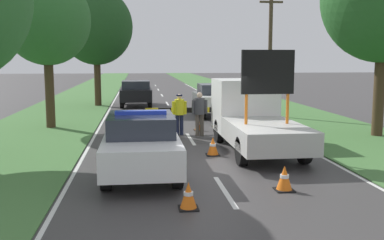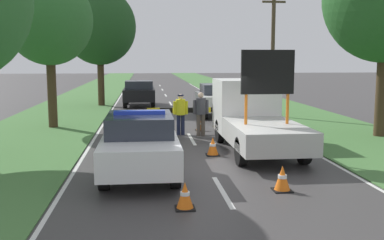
{
  "view_description": "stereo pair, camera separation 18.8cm",
  "coord_description": "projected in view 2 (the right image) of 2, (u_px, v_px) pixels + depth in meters",
  "views": [
    {
      "loc": [
        -1.94,
        -12.33,
        3.03
      ],
      "look_at": [
        -0.27,
        1.55,
        1.1
      ],
      "focal_mm": 42.0,
      "sensor_mm": 36.0,
      "label": 1
    },
    {
      "loc": [
        -1.75,
        -12.35,
        3.03
      ],
      "look_at": [
        -0.27,
        1.55,
        1.1
      ],
      "focal_mm": 42.0,
      "sensor_mm": 36.0,
      "label": 2
    }
  ],
  "objects": [
    {
      "name": "police_officer",
      "position": [
        181.0,
        111.0,
        17.74
      ],
      "size": [
        0.59,
        0.37,
        1.63
      ],
      "rotation": [
        0.0,
        0.0,
        3.14
      ],
      "color": "#191E38",
      "rests_on": "ground"
    },
    {
      "name": "traffic_cone_centre_front",
      "position": [
        128.0,
        122.0,
        19.25
      ],
      "size": [
        0.44,
        0.44,
        0.61
      ],
      "color": "black",
      "rests_on": "ground"
    },
    {
      "name": "police_car",
      "position": [
        140.0,
        142.0,
        11.85
      ],
      "size": [
        1.9,
        4.95,
        1.68
      ],
      "rotation": [
        0.0,
        0.0,
        0.02
      ],
      "color": "white",
      "rests_on": "ground"
    },
    {
      "name": "grass_verge_left",
      "position": [
        81.0,
        101.0,
        31.81
      ],
      "size": [
        4.92,
        120.0,
        0.03
      ],
      "color": "#427038",
      "rests_on": "ground"
    },
    {
      "name": "utility_pole",
      "position": [
        273.0,
        52.0,
        23.01
      ],
      "size": [
        1.2,
        0.2,
        6.51
      ],
      "color": "#473828",
      "rests_on": "ground"
    },
    {
      "name": "traffic_cone_near_truck",
      "position": [
        200.0,
        124.0,
        18.91
      ],
      "size": [
        0.38,
        0.38,
        0.52
      ],
      "color": "black",
      "rests_on": "ground"
    },
    {
      "name": "road_barrier",
      "position": [
        185.0,
        112.0,
        18.36
      ],
      "size": [
        3.15,
        0.08,
        1.02
      ],
      "rotation": [
        0.0,
        0.0,
        0.04
      ],
      "color": "black",
      "rests_on": "ground"
    },
    {
      "name": "roadside_tree_near_left",
      "position": [
        99.0,
        27.0,
        28.19
      ],
      "size": [
        4.56,
        4.56,
        7.4
      ],
      "color": "#42301E",
      "rests_on": "ground"
    },
    {
      "name": "traffic_cone_near_police",
      "position": [
        213.0,
        146.0,
        14.07
      ],
      "size": [
        0.42,
        0.42,
        0.58
      ],
      "color": "black",
      "rests_on": "ground"
    },
    {
      "name": "roadside_tree_mid_left",
      "position": [
        49.0,
        20.0,
        19.11
      ],
      "size": [
        3.7,
        3.7,
        6.61
      ],
      "color": "#42301E",
      "rests_on": "ground"
    },
    {
      "name": "traffic_cone_behind_barrier",
      "position": [
        282.0,
        178.0,
        10.29
      ],
      "size": [
        0.43,
        0.43,
        0.59
      ],
      "color": "black",
      "rests_on": "ground"
    },
    {
      "name": "queued_car_van_white",
      "position": [
        217.0,
        99.0,
        23.7
      ],
      "size": [
        1.91,
        4.2,
        1.69
      ],
      "rotation": [
        0.0,
        0.0,
        3.14
      ],
      "color": "silver",
      "rests_on": "ground"
    },
    {
      "name": "lane_markings",
      "position": [
        177.0,
        114.0,
        24.38
      ],
      "size": [
        7.42,
        58.62,
        0.01
      ],
      "color": "silver",
      "rests_on": "ground"
    },
    {
      "name": "pedestrian_civilian",
      "position": [
        201.0,
        110.0,
        17.52
      ],
      "size": [
        0.62,
        0.39,
        1.72
      ],
      "rotation": [
        0.0,
        0.0,
        0.04
      ],
      "color": "brown",
      "rests_on": "ground"
    },
    {
      "name": "ground_plane",
      "position": [
        207.0,
        166.0,
        12.76
      ],
      "size": [
        160.0,
        160.0,
        0.0
      ],
      "primitive_type": "plane",
      "color": "#3D3A3A"
    },
    {
      "name": "grass_verge_right",
      "position": [
        253.0,
        99.0,
        33.11
      ],
      "size": [
        4.92,
        120.0,
        0.03
      ],
      "color": "#427038",
      "rests_on": "ground"
    },
    {
      "name": "queued_car_sedan_black",
      "position": [
        139.0,
        93.0,
        28.67
      ],
      "size": [
        1.94,
        4.01,
        1.61
      ],
      "rotation": [
        0.0,
        0.0,
        3.14
      ],
      "color": "black",
      "rests_on": "ground"
    },
    {
      "name": "traffic_cone_lane_edge",
      "position": [
        185.0,
        196.0,
        9.05
      ],
      "size": [
        0.4,
        0.4,
        0.56
      ],
      "color": "black",
      "rests_on": "ground"
    },
    {
      "name": "work_truck",
      "position": [
        253.0,
        115.0,
        15.14
      ],
      "size": [
        2.08,
        5.77,
        3.27
      ],
      "rotation": [
        0.0,
        0.0,
        3.11
      ],
      "color": "white",
      "rests_on": "ground"
    }
  ]
}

